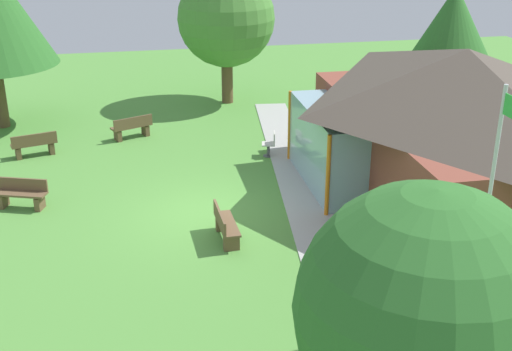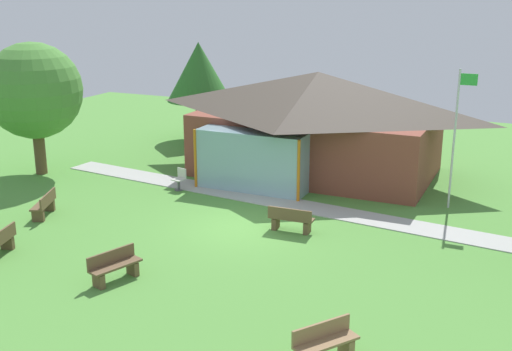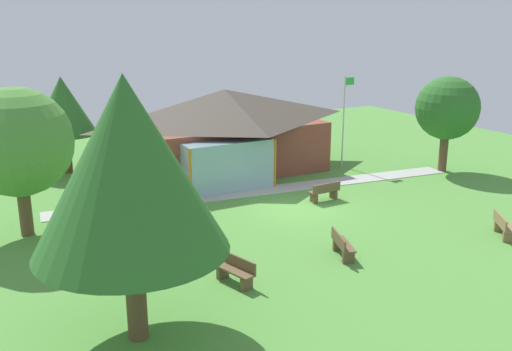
{
  "view_description": "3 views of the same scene",
  "coord_description": "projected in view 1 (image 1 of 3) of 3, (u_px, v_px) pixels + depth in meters",
  "views": [
    {
      "loc": [
        16.63,
        -1.83,
        8.19
      ],
      "look_at": [
        0.44,
        1.32,
        1.24
      ],
      "focal_mm": 46.45,
      "sensor_mm": 36.0,
      "label": 1
    },
    {
      "loc": [
        8.66,
        -18.01,
        7.68
      ],
      "look_at": [
        -0.83,
        2.89,
        0.93
      ],
      "focal_mm": 44.61,
      "sensor_mm": 36.0,
      "label": 2
    },
    {
      "loc": [
        -12.6,
        -19.63,
        7.95
      ],
      "look_at": [
        -0.86,
        2.22,
        1.03
      ],
      "focal_mm": 39.62,
      "sensor_mm": 36.0,
      "label": 3
    }
  ],
  "objects": [
    {
      "name": "bench_front_center",
      "position": [
        21.0,
        194.0,
        18.79
      ],
      "size": [
        0.91,
        1.56,
        0.84
      ],
      "rotation": [
        0.0,
        0.0,
        4.38
      ],
      "color": "brown",
      "rests_on": "ground_plane"
    },
    {
      "name": "tree_west_hedge",
      "position": [
        226.0,
        18.0,
        27.26
      ],
      "size": [
        4.03,
        4.03,
        5.62
      ],
      "color": "brown",
      "rests_on": "ground_plane"
    },
    {
      "name": "pavilion",
      "position": [
        454.0,
        121.0,
        18.98
      ],
      "size": [
        10.75,
        7.56,
        4.36
      ],
      "color": "brown",
      "rests_on": "ground_plane"
    },
    {
      "name": "bench_mid_left",
      "position": [
        132.0,
        128.0,
        24.21
      ],
      "size": [
        1.0,
        1.55,
        0.84
      ],
      "rotation": [
        0.0,
        0.0,
        1.98
      ],
      "color": "brown",
      "rests_on": "ground_plane"
    },
    {
      "name": "ground_plane",
      "position": [
        207.0,
        214.0,
        18.54
      ],
      "size": [
        44.0,
        44.0,
        0.0
      ],
      "primitive_type": "plane",
      "color": "#54933D"
    },
    {
      "name": "footpath",
      "position": [
        307.0,
        205.0,
        19.05
      ],
      "size": [
        20.25,
        3.45,
        0.03
      ],
      "primitive_type": "cube",
      "rotation": [
        0.0,
        0.0,
        -0.11
      ],
      "color": "#ADADA8",
      "rests_on": "ground_plane"
    },
    {
      "name": "bench_front_left",
      "position": [
        34.0,
        145.0,
        22.51
      ],
      "size": [
        0.84,
        1.56,
        0.84
      ],
      "rotation": [
        0.0,
        0.0,
        1.85
      ],
      "color": "brown",
      "rests_on": "ground_plane"
    },
    {
      "name": "tree_east_hedge",
      "position": [
        424.0,
        313.0,
        8.28
      ],
      "size": [
        3.32,
        3.32,
        5.07
      ],
      "color": "brown",
      "rests_on": "ground_plane"
    },
    {
      "name": "tree_behind_pavilion_left",
      "position": [
        453.0,
        25.0,
        25.97
      ],
      "size": [
        3.36,
        3.36,
        5.09
      ],
      "color": "brown",
      "rests_on": "ground_plane"
    },
    {
      "name": "patio_chair_west",
      "position": [
        270.0,
        145.0,
        22.53
      ],
      "size": [
        0.52,
        0.52,
        0.86
      ],
      "rotation": [
        0.0,
        0.0,
        2.94
      ],
      "color": "beige",
      "rests_on": "ground_plane"
    },
    {
      "name": "bench_rear_near_path",
      "position": [
        225.0,
        226.0,
        16.98
      ],
      "size": [
        1.52,
        0.5,
        0.84
      ],
      "rotation": [
        0.0,
        0.0,
        0.04
      ],
      "color": "brown",
      "rests_on": "ground_plane"
    },
    {
      "name": "flagpole",
      "position": [
        490.0,
        197.0,
        12.87
      ],
      "size": [
        0.64,
        0.08,
        5.05
      ],
      "color": "silver",
      "rests_on": "ground_plane"
    }
  ]
}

